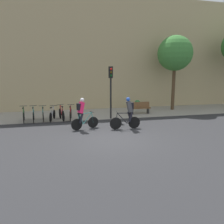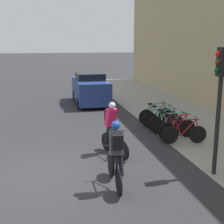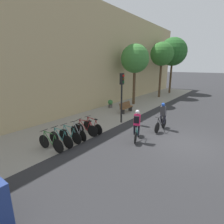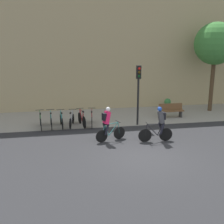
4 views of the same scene
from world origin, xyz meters
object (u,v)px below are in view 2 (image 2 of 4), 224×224
Objects in this scene: parked_bike_4 at (177,128)px; traffic_light_pole at (220,88)px; parked_bike_1 at (160,118)px; cyclist_grey at (116,154)px; parked_car at (90,89)px; parked_bike_3 at (171,125)px; cyclist_pink at (112,126)px; parked_bike_5 at (184,133)px; parked_bike_2 at (166,121)px; parked_bike_0 at (156,115)px.

parked_bike_4 is 0.47× the size of traffic_light_pole.
cyclist_grey is at bearing -31.18° from parked_bike_1.
parked_car is at bearing -170.30° from traffic_light_pole.
parked_bike_3 is at bearing -0.03° from parked_bike_1.
cyclist_pink is at bearing -3.83° from parked_car.
traffic_light_pole reaches higher than parked_car.
cyclist_pink is 1.04× the size of parked_bike_5.
parked_bike_4 reaches higher than parked_bike_2.
parked_bike_2 is at bearing 179.92° from parked_bike_3.
cyclist_grey reaches higher than parked_bike_5.
cyclist_grey is 1.06× the size of parked_bike_0.
parked_bike_5 is (-3.00, 3.25, -0.55)m from cyclist_grey.
traffic_light_pole is 11.21m from parked_car.
cyclist_grey is at bearing -5.24° from parked_car.
parked_bike_0 is 0.59m from parked_bike_1.
parked_bike_5 is at bearing 15.02° from parked_car.
parked_bike_1 is 1.07× the size of parked_bike_3.
parked_bike_5 is 8.56m from parked_car.
parked_bike_1 is at bearing 176.10° from traffic_light_pole.
parked_bike_0 is 1.18m from parked_bike_2.
parked_bike_1 is 0.59m from parked_bike_2.
cyclist_grey reaches higher than parked_bike_3.
traffic_light_pole is (2.20, 2.46, 1.49)m from cyclist_pink.
cyclist_grey is 5.33m from parked_bike_3.
parked_bike_5 is (0.59, -0.00, -0.01)m from parked_bike_4.
cyclist_grey reaches higher than parked_bike_1.
cyclist_pink is 3.65m from parked_bike_2.
cyclist_pink is 8.77m from parked_car.
parked_bike_3 is (0.59, -0.00, -0.01)m from parked_bike_2.
parked_car reaches higher than cyclist_grey.
parked_bike_5 is 0.39× the size of parked_car.
parked_bike_5 is (-0.49, 2.80, -0.55)m from cyclist_pink.
parked_car is (-7.67, -2.22, 0.49)m from parked_bike_4.
cyclist_grey is 5.80m from parked_bike_2.
parked_bike_3 is at bearing 120.91° from cyclist_pink.
cyclist_pink is 1.11× the size of parked_bike_3.
cyclist_grey is 3.28m from traffic_light_pole.
traffic_light_pole is at bearing -3.90° from parked_bike_1.
parked_bike_5 is at bearing -0.03° from parked_bike_0.
parked_bike_3 is 1.18m from parked_bike_5.
parked_bike_3 is at bearing 179.99° from parked_bike_5.
parked_car is at bearing -161.13° from parked_bike_2.
cyclist_grey is 6.29m from parked_bike_1.
cyclist_pink is 3.31m from parked_bike_3.
cyclist_pink is at bearing -44.45° from parked_bike_1.
traffic_light_pole reaches higher than parked_bike_4.
cyclist_grey is 6.80m from parked_bike_0.
parked_car reaches higher than parked_bike_2.
parked_car is (-5.89, -2.22, 0.49)m from parked_bike_1.
parked_bike_3 is 0.45× the size of traffic_light_pole.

